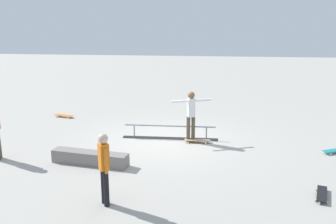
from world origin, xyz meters
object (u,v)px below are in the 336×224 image
(skater_main, at_px, (191,113))
(skateboard_main, at_px, (197,140))
(bystander_orange_shirt, at_px, (104,165))
(loose_skateboard_orange, at_px, (64,115))
(loose_skateboard_black, at_px, (322,194))
(grind_rail, at_px, (170,133))
(skate_ledge, at_px, (90,158))
(loose_skateboard_teal, at_px, (335,150))

(skater_main, bearing_deg, skateboard_main, -49.89)
(bystander_orange_shirt, bearing_deg, loose_skateboard_orange, -6.98)
(skater_main, height_order, loose_skateboard_black, skater_main)
(grind_rail, height_order, skater_main, skater_main)
(loose_skateboard_black, bearing_deg, skate_ledge, -85.63)
(skate_ledge, relative_size, loose_skateboard_black, 2.52)
(loose_skateboard_orange, bearing_deg, skateboard_main, 169.25)
(loose_skateboard_orange, bearing_deg, loose_skateboard_black, 158.84)
(grind_rail, bearing_deg, loose_skateboard_black, 134.17)
(bystander_orange_shirt, distance_m, loose_skateboard_teal, 6.85)
(grind_rail, xyz_separation_m, loose_skateboard_teal, (-4.87, 0.72, -0.12))
(grind_rail, relative_size, skate_ledge, 1.48)
(bystander_orange_shirt, bearing_deg, loose_skateboard_teal, -92.06)
(bystander_orange_shirt, bearing_deg, skate_ledge, -9.31)
(grind_rail, bearing_deg, loose_skateboard_orange, -27.31)
(grind_rail, bearing_deg, skateboard_main, 158.62)
(grind_rail, xyz_separation_m, bystander_orange_shirt, (0.78, 4.52, 0.67))
(loose_skateboard_teal, relative_size, loose_skateboard_black, 0.97)
(grind_rail, distance_m, skater_main, 1.02)
(skater_main, xyz_separation_m, loose_skateboard_orange, (5.16, -2.36, -0.85))
(skate_ledge, xyz_separation_m, loose_skateboard_orange, (2.66, -4.60, -0.10))
(skater_main, bearing_deg, bystander_orange_shirt, -131.06)
(loose_skateboard_teal, bearing_deg, loose_skateboard_orange, -45.33)
(skater_main, bearing_deg, loose_skateboard_teal, -29.36)
(loose_skateboard_teal, bearing_deg, skate_ledge, -13.79)
(skater_main, distance_m, skateboard_main, 0.89)
(skater_main, distance_m, bystander_orange_shirt, 4.55)
(loose_skateboard_teal, bearing_deg, skateboard_main, -34.00)
(grind_rail, distance_m, loose_skateboard_black, 5.19)
(bystander_orange_shirt, xyz_separation_m, loose_skateboard_orange, (3.70, -6.67, -0.79))
(grind_rail, xyz_separation_m, skater_main, (-0.68, 0.21, 0.73))
(loose_skateboard_teal, distance_m, loose_skateboard_orange, 9.78)
(grind_rail, bearing_deg, skater_main, 161.26)
(bystander_orange_shirt, xyz_separation_m, loose_skateboard_teal, (-5.65, -3.80, -0.79))
(skate_ledge, height_order, loose_skateboard_orange, skate_ledge)
(loose_skateboard_teal, bearing_deg, loose_skateboard_black, 40.17)
(loose_skateboard_black, bearing_deg, bystander_orange_shirt, -62.34)
(skateboard_main, bearing_deg, bystander_orange_shirt, 69.39)
(skateboard_main, distance_m, loose_skateboard_orange, 5.92)
(skate_ledge, xyz_separation_m, skateboard_main, (-2.72, -2.12, -0.10))
(skate_ledge, relative_size, skateboard_main, 2.59)
(loose_skateboard_teal, xyz_separation_m, loose_skateboard_black, (1.15, 2.89, 0.00))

